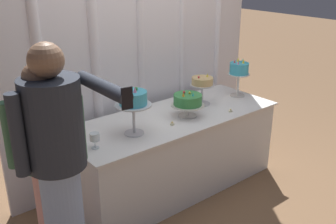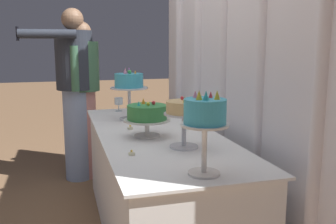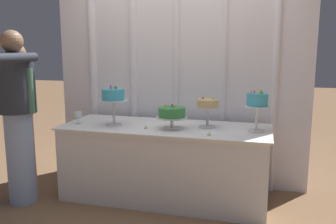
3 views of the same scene
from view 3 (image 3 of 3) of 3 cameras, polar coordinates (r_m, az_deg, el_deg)
name	(u,v)px [view 3 (image 3 of 3)]	position (r m, az deg, el deg)	size (l,w,h in m)	color
ground_plane	(163,201)	(3.80, -0.88, -14.00)	(24.00, 24.00, 0.00)	#846042
draped_curtain	(175,55)	(4.07, 1.06, 9.08)	(2.92, 0.19, 2.79)	white
cake_table	(165,162)	(3.75, -0.46, -8.02)	(2.12, 0.81, 0.77)	white
cake_display_leftmost	(113,97)	(3.69, -8.72, 2.43)	(0.31, 0.31, 0.43)	silver
cake_display_midleft	(172,113)	(3.51, 0.60, -0.23)	(0.32, 0.32, 0.25)	silver
cake_display_midright	(208,106)	(3.58, 6.33, 0.98)	(0.24, 0.24, 0.32)	silver
cake_display_rightmost	(257,102)	(3.47, 14.06, 1.54)	(0.23, 0.23, 0.41)	silver
wine_glass	(78,115)	(3.86, -14.16, -0.50)	(0.08, 0.08, 0.13)	silver
tealight_far_left	(146,128)	(3.54, -3.57, -2.52)	(0.04, 0.04, 0.03)	beige
tealight_near_left	(209,134)	(3.29, 6.56, -3.57)	(0.04, 0.04, 0.03)	beige
guest_man_pink_jacket	(21,116)	(3.90, -22.48, -0.65)	(0.46, 0.43, 1.60)	#D6938E
guest_man_dark_suit	(17,111)	(3.80, -23.02, 0.10)	(0.53, 0.70, 1.73)	#93ADD6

